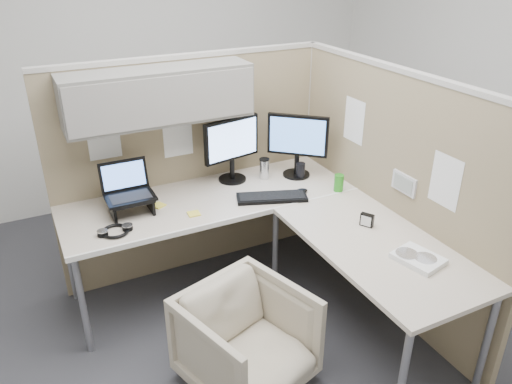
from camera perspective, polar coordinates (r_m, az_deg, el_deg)
name	(u,v)px	position (r m, az deg, el deg)	size (l,w,h in m)	color
ground	(259,323)	(3.45, 0.38, -14.79)	(4.50, 4.50, 0.00)	#313035
partition_back	(177,136)	(3.49, -8.97, 6.39)	(2.00, 0.36, 1.63)	#938160
partition_right	(386,191)	(3.39, 14.64, 0.06)	(0.07, 2.03, 1.63)	#938160
desk	(268,222)	(3.19, 1.39, -3.42)	(2.00, 1.98, 0.73)	beige
office_chair	(247,337)	(2.88, -1.08, -16.19)	(0.62, 0.59, 0.64)	#C1B899
monitor_left	(232,145)	(3.55, -2.79, 5.41)	(0.44, 0.20, 0.47)	black
monitor_right	(298,141)	(3.63, 4.77, 5.86)	(0.35, 0.32, 0.47)	black
laptop_station	(129,194)	(3.27, -14.32, -0.28)	(0.30, 0.26, 0.32)	black
keyboard	(272,197)	(3.37, 1.83, -0.62)	(0.47, 0.16, 0.02)	black
mouse	(302,191)	(3.47, 5.24, 0.14)	(0.09, 0.06, 0.03)	black
travel_mug	(264,169)	(3.65, 0.95, 2.70)	(0.07, 0.07, 0.16)	silver
soda_can_green	(339,183)	(3.51, 9.45, 1.03)	(0.07, 0.07, 0.12)	#268C1E
soda_can_silver	(300,171)	(3.67, 5.10, 2.43)	(0.07, 0.07, 0.12)	black
sticky_note_a	(194,214)	(3.21, -7.12, -2.47)	(0.08, 0.08, 0.01)	yellow
sticky_note_c	(158,205)	(3.35, -11.08, -1.51)	(0.08, 0.08, 0.01)	yellow
headphones	(115,231)	(3.10, -15.78, -4.30)	(0.21, 0.17, 0.03)	black
paper_stack	(418,258)	(2.87, 18.05, -7.23)	(0.24, 0.28, 0.03)	white
desk_clock	(367,220)	(3.11, 12.56, -3.15)	(0.07, 0.09, 0.08)	black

